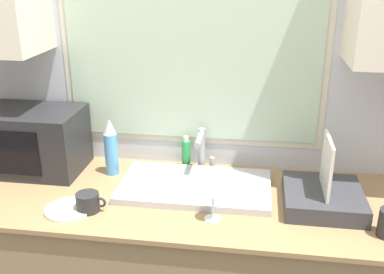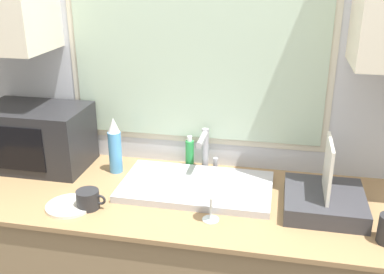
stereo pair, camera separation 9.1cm
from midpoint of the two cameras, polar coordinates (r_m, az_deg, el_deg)
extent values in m
cube|color=#99754C|center=(1.92, -2.86, -7.66)|extent=(2.08, 0.69, 0.02)
cube|color=silver|center=(2.09, -1.15, 7.40)|extent=(6.00, 0.06, 2.60)
cube|color=beige|center=(2.02, -1.34, 12.79)|extent=(1.21, 0.01, 1.01)
cube|color=#B2CCB2|center=(2.02, -1.36, 12.78)|extent=(1.15, 0.01, 0.95)
cube|color=#B2B2B7|center=(1.95, -0.95, -6.31)|extent=(0.64, 0.37, 0.03)
cylinder|color=#99999E|center=(2.10, -0.01, -1.53)|extent=(0.03, 0.03, 0.20)
cylinder|color=#99999E|center=(1.99, -0.36, -0.21)|extent=(0.03, 0.17, 0.03)
cylinder|color=#99999E|center=(2.13, 1.33, -3.37)|extent=(0.02, 0.02, 0.06)
cube|color=#232326|center=(2.23, -20.99, -0.37)|extent=(0.48, 0.31, 0.29)
cube|color=black|center=(2.13, -23.79, -1.85)|extent=(0.31, 0.01, 0.20)
cube|color=#333338|center=(1.88, 14.95, -7.48)|extent=(0.31, 0.33, 0.07)
cube|color=silver|center=(1.82, 15.39, -3.47)|extent=(0.01, 0.22, 0.22)
cylinder|color=#4C99D8|center=(2.10, -11.43, -2.13)|extent=(0.06, 0.06, 0.20)
cone|color=silver|center=(2.05, -11.70, 1.27)|extent=(0.05, 0.05, 0.07)
cylinder|color=#268C3F|center=(2.13, -1.99, -2.23)|extent=(0.04, 0.04, 0.14)
cylinder|color=white|center=(2.10, -2.02, -0.23)|extent=(0.02, 0.02, 0.02)
cylinder|color=#262628|center=(1.84, -14.50, -8.04)|extent=(0.09, 0.09, 0.08)
torus|color=#262628|center=(1.82, -12.93, -8.12)|extent=(0.04, 0.01, 0.04)
cylinder|color=silver|center=(1.74, 1.14, -10.38)|extent=(0.06, 0.06, 0.00)
cylinder|color=silver|center=(1.72, 1.15, -8.81)|extent=(0.01, 0.01, 0.11)
cone|color=silver|center=(1.68, 1.17, -6.34)|extent=(0.07, 0.07, 0.06)
cylinder|color=silver|center=(1.87, -16.75, -8.81)|extent=(0.19, 0.19, 0.01)
camera|label=1|loc=(0.05, -91.48, -0.58)|focal=42.00mm
camera|label=2|loc=(0.05, 88.52, 0.58)|focal=42.00mm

